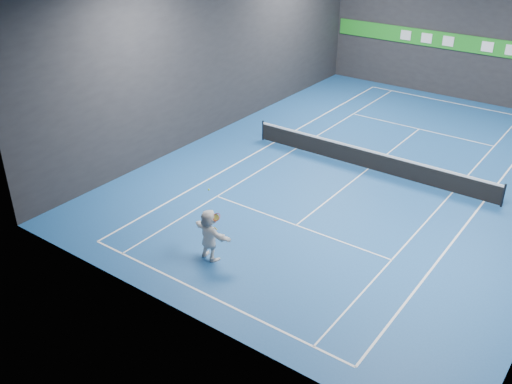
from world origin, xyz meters
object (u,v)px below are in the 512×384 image
Objects in this scene: tennis_ball at (209,190)px; tennis_net at (369,159)px; player at (209,235)px; tennis_racket at (216,219)px.

tennis_net is at bearing 82.01° from tennis_ball.
tennis_ball is at bearing -52.78° from player.
tennis_ball is 0.09× the size of tennis_racket.
tennis_net is 10.24m from tennis_racket.
tennis_ball is at bearing 162.28° from tennis_racket.
player is 10.26m from tennis_net.
tennis_racket reaches higher than tennis_net.
player is 0.82m from tennis_racket.
player is 2.63× the size of tennis_racket.
player reaches higher than tennis_net.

